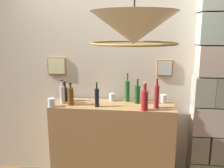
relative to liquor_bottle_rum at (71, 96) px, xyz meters
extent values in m
cube|color=beige|center=(0.47, 0.37, 0.25)|extent=(3.31, 0.08, 2.81)
cube|color=#9E7547|center=(-0.26, 0.32, 0.29)|extent=(0.24, 0.03, 0.22)
cube|color=beige|center=(-0.26, 0.30, 0.29)|extent=(0.21, 0.01, 0.19)
cube|color=#9E7547|center=(1.06, 0.32, 0.29)|extent=(0.18, 0.03, 0.19)
cube|color=#B8C0C1|center=(1.06, 0.30, 0.29)|extent=(0.15, 0.01, 0.16)
cube|color=gray|center=(1.49, 0.24, -0.63)|extent=(0.20, 0.30, 0.33)
cube|color=#9D968A|center=(1.71, 0.24, -0.63)|extent=(0.19, 0.30, 0.33)
cube|color=#C0ACA6|center=(1.60, 0.24, -0.29)|extent=(0.42, 0.30, 0.33)
cube|color=#989989|center=(1.49, 0.24, 0.05)|extent=(0.22, 0.30, 0.33)
cube|color=gray|center=(1.71, 0.24, 0.05)|extent=(0.21, 0.30, 0.33)
cube|color=#C2AE9F|center=(1.60, 0.24, 0.40)|extent=(0.39, 0.30, 0.33)
cube|color=#A4B5A3|center=(1.60, 0.24, 0.74)|extent=(0.42, 0.30, 0.33)
cube|color=#9E7547|center=(0.47, 0.08, -0.63)|extent=(1.41, 0.42, 1.05)
cylinder|color=brown|center=(0.00, 0.00, -0.01)|extent=(0.07, 0.07, 0.20)
cylinder|color=brown|center=(0.00, 0.00, 0.12)|extent=(0.03, 0.03, 0.05)
cylinder|color=black|center=(0.00, 0.00, 0.15)|extent=(0.03, 0.03, 0.01)
cylinder|color=#185125|center=(0.63, 0.22, 0.02)|extent=(0.05, 0.05, 0.25)
cylinder|color=#185125|center=(0.63, 0.22, 0.18)|extent=(0.02, 0.02, 0.08)
cylinder|color=black|center=(0.63, 0.22, 0.23)|extent=(0.02, 0.02, 0.01)
cylinder|color=maroon|center=(0.96, 0.01, 0.02)|extent=(0.05, 0.05, 0.25)
cylinder|color=maroon|center=(0.96, 0.01, 0.18)|extent=(0.02, 0.02, 0.07)
cylinder|color=maroon|center=(0.96, 0.01, 0.22)|extent=(0.03, 0.03, 0.01)
cylinder|color=#A31C21|center=(0.83, -0.09, 0.00)|extent=(0.07, 0.07, 0.21)
cylinder|color=#A31C21|center=(0.83, -0.09, 0.14)|extent=(0.03, 0.03, 0.08)
cylinder|color=#B7932D|center=(0.83, -0.09, 0.19)|extent=(0.04, 0.04, 0.01)
cylinder|color=black|center=(0.31, -0.03, 0.00)|extent=(0.05, 0.05, 0.20)
cylinder|color=black|center=(0.31, -0.03, 0.14)|extent=(0.02, 0.02, 0.07)
cylinder|color=#B7932D|center=(0.31, -0.03, 0.18)|extent=(0.02, 0.02, 0.01)
cylinder|color=silver|center=(-0.11, 0.05, 0.00)|extent=(0.05, 0.05, 0.20)
cylinder|color=silver|center=(-0.11, 0.05, 0.13)|extent=(0.02, 0.02, 0.06)
cylinder|color=black|center=(-0.11, 0.05, 0.17)|extent=(0.02, 0.02, 0.01)
cylinder|color=#185320|center=(0.75, 0.16, 0.00)|extent=(0.06, 0.06, 0.21)
cylinder|color=#185320|center=(0.75, 0.16, 0.14)|extent=(0.02, 0.02, 0.07)
cylinder|color=maroon|center=(0.75, 0.16, 0.18)|extent=(0.03, 0.03, 0.01)
cylinder|color=black|center=(-0.11, 0.14, -0.02)|extent=(0.08, 0.08, 0.16)
cylinder|color=black|center=(-0.11, 0.14, 0.09)|extent=(0.03, 0.03, 0.07)
cylinder|color=maroon|center=(-0.11, 0.14, 0.14)|extent=(0.04, 0.04, 0.01)
cylinder|color=silver|center=(1.05, 0.21, -0.06)|extent=(0.07, 0.07, 0.10)
cylinder|color=silver|center=(-0.20, -0.09, -0.06)|extent=(0.08, 0.08, 0.10)
cylinder|color=silver|center=(0.44, 0.22, -0.06)|extent=(0.07, 0.07, 0.09)
cone|color=#EFE5C6|center=(0.72, -0.75, 0.74)|extent=(0.64, 0.64, 0.23)
torus|color=#AD8433|center=(0.72, -0.75, 0.63)|extent=(0.64, 0.64, 0.02)
camera|label=1|loc=(0.78, -2.53, 0.72)|focal=38.23mm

